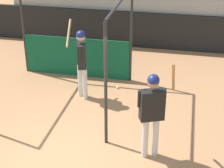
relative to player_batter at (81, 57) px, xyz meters
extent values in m
plane|color=#A8754C|center=(0.24, -2.72, -1.17)|extent=(60.00, 60.00, 0.00)
cube|color=black|center=(0.24, 4.12, -0.53)|extent=(24.00, 0.12, 1.29)
cube|color=#9E9E99|center=(0.24, 5.38, 0.10)|extent=(8.15, 2.40, 2.54)
cube|color=maroon|center=(-3.06, 4.58, 0.17)|extent=(0.45, 0.40, 0.10)
cube|color=maroon|center=(-2.51, 4.58, 0.17)|extent=(0.45, 0.40, 0.10)
cube|color=maroon|center=(-1.96, 4.58, 0.17)|extent=(0.45, 0.40, 0.10)
cube|color=maroon|center=(-1.41, 4.58, 0.17)|extent=(0.45, 0.40, 0.10)
cube|color=maroon|center=(-0.86, 4.58, 0.17)|extent=(0.45, 0.40, 0.10)
cube|color=maroon|center=(-0.31, 4.58, 0.17)|extent=(0.45, 0.40, 0.10)
cube|color=maroon|center=(0.24, 4.58, 0.17)|extent=(0.45, 0.40, 0.10)
cube|color=maroon|center=(0.79, 4.58, 0.17)|extent=(0.45, 0.40, 0.10)
cube|color=maroon|center=(0.79, 4.76, 0.40)|extent=(0.45, 0.06, 0.40)
cube|color=maroon|center=(1.34, 4.58, 0.17)|extent=(0.45, 0.40, 0.10)
cube|color=maroon|center=(1.34, 4.76, 0.40)|extent=(0.45, 0.06, 0.40)
cube|color=maroon|center=(1.89, 4.58, 0.17)|extent=(0.45, 0.40, 0.10)
cube|color=maroon|center=(1.89, 4.76, 0.40)|extent=(0.45, 0.06, 0.40)
cube|color=maroon|center=(2.44, 4.58, 0.17)|extent=(0.45, 0.40, 0.10)
cube|color=maroon|center=(2.44, 4.76, 0.40)|extent=(0.45, 0.06, 0.40)
cube|color=maroon|center=(2.99, 4.58, 0.17)|extent=(0.45, 0.40, 0.10)
cube|color=maroon|center=(2.99, 4.76, 0.40)|extent=(0.45, 0.06, 0.40)
cube|color=maroon|center=(3.54, 4.58, 0.17)|extent=(0.45, 0.40, 0.10)
cube|color=maroon|center=(3.54, 4.76, 0.40)|extent=(0.45, 0.06, 0.40)
cylinder|color=#282828|center=(1.10, -1.94, 0.23)|extent=(0.07, 0.07, 2.80)
cylinder|color=#282828|center=(-2.17, 1.30, 0.23)|extent=(0.07, 0.07, 2.80)
cylinder|color=#282828|center=(1.10, 1.30, 0.23)|extent=(0.07, 0.07, 2.80)
cylinder|color=#282828|center=(1.10, -0.32, 1.63)|extent=(0.06, 3.24, 0.06)
cube|color=#0F5133|center=(-0.54, 1.28, -0.56)|extent=(3.20, 0.03, 1.22)
cylinder|color=silver|center=(0.10, -0.08, -0.72)|extent=(0.16, 0.16, 0.91)
cylinder|color=silver|center=(-0.08, 0.07, -0.72)|extent=(0.16, 0.16, 0.91)
cube|color=black|center=(0.01, 0.00, 0.06)|extent=(0.35, 0.50, 0.65)
sphere|color=tan|center=(0.01, 0.00, 0.56)|extent=(0.23, 0.23, 0.23)
sphere|color=navy|center=(0.01, 0.00, 0.61)|extent=(0.24, 0.24, 0.24)
cylinder|color=black|center=(0.05, -0.24, 0.21)|extent=(0.09, 0.09, 0.36)
cylinder|color=black|center=(-0.10, 0.21, 0.21)|extent=(0.09, 0.09, 0.36)
cylinder|color=#AD7F4C|center=(-0.36, 0.15, 0.59)|extent=(0.17, 0.75, 0.55)
sphere|color=#AD7F4C|center=(-0.01, 0.21, 0.34)|extent=(0.08, 0.08, 0.08)
cylinder|color=silver|center=(2.00, -2.26, -0.72)|extent=(0.17, 0.17, 0.91)
cylinder|color=silver|center=(2.20, -2.17, -0.72)|extent=(0.17, 0.17, 0.91)
cube|color=black|center=(2.10, -2.21, 0.06)|extent=(0.53, 0.39, 0.64)
sphere|color=#A37556|center=(2.10, -2.21, 0.55)|extent=(0.23, 0.23, 0.23)
sphere|color=navy|center=(2.10, -2.21, 0.61)|extent=(0.24, 0.24, 0.24)
cylinder|color=black|center=(1.85, -2.28, 0.20)|extent=(0.09, 0.09, 0.35)
cylinder|color=black|center=(2.32, -2.08, 0.20)|extent=(0.09, 0.09, 0.35)
cylinder|color=#AD7F4C|center=(2.47, -2.07, 0.65)|extent=(0.08, 0.59, 0.81)
sphere|color=#AD7F4C|center=(2.20, -2.07, 0.26)|extent=(0.08, 0.08, 0.08)
sphere|color=white|center=(0.83, 0.68, -1.14)|extent=(0.07, 0.07, 0.07)
camera|label=1|loc=(2.66, -8.66, 3.74)|focal=60.00mm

